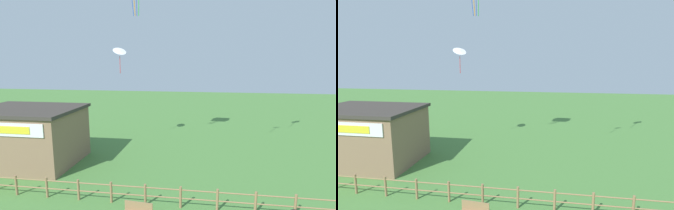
# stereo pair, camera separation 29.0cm
# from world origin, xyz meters

# --- Properties ---
(wooden_fence) EXTENTS (21.47, 0.14, 1.21)m
(wooden_fence) POSITION_xyz_m (-0.00, 6.72, 0.68)
(wooden_fence) COLOR olive
(wooden_fence) RESTS_ON ground_plane
(seaside_building) EXTENTS (7.69, 5.73, 4.30)m
(seaside_building) POSITION_xyz_m (-11.25, 11.49, 2.17)
(seaside_building) COLOR #84664C
(seaside_building) RESTS_ON ground_plane
(kite_white_delta) EXTENTS (1.60, 1.58, 2.35)m
(kite_white_delta) POSITION_xyz_m (-5.47, 16.59, 8.66)
(kite_white_delta) COLOR white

